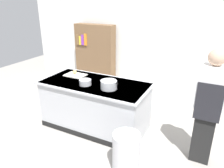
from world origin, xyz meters
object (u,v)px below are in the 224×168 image
Objects in this scene: trash_bin at (126,153)px; mixing_bowl at (85,82)px; stock_pot at (109,85)px; bookshelf at (95,56)px; person_chef at (208,106)px; onion at (75,72)px.

mixing_bowl is at bearing 148.85° from trash_bin.
stock_pot is 0.45m from mixing_bowl.
stock_pot is 0.20× the size of bookshelf.
person_chef is (1.99, 0.08, -0.03)m from mixing_bowl.
trash_bin is 1.32m from person_chef.
mixing_bowl is 0.12× the size of bookshelf.
bookshelf is at bearing 128.32° from trash_bin.
onion is 1.97m from trash_bin.
onion is 0.60m from mixing_bowl.
bookshelf is at bearing 107.31° from onion.
mixing_bowl reaches higher than trash_bin.
stock_pot reaches higher than trash_bin.
person_chef reaches higher than mixing_bowl.
person_chef is 1.01× the size of bookshelf.
stock_pot is 1.63× the size of mixing_bowl.
onion is 0.13× the size of trash_bin.
stock_pot is at bearing 132.72° from trash_bin.
onion is 1.68m from bookshelf.
trash_bin is 3.37m from bookshelf.
person_chef is (2.47, -0.28, -0.05)m from onion.
onion is at bearing 160.67° from stock_pot.
trash_bin is at bearing 138.99° from person_chef.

